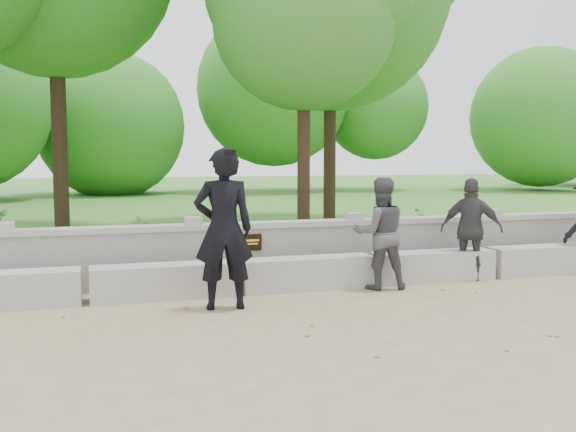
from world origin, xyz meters
The scene contains 11 objects.
ground centered at (0.00, 0.00, 0.00)m, with size 80.00×80.00×0.00m, color tan.
lawn centered at (0.00, 14.00, 0.12)m, with size 40.00×22.00×0.25m, color #3E6C21.
concrete_bench centered at (0.00, 1.90, 0.22)m, with size 11.90×0.45×0.45m.
parapet_wall centered at (0.00, 2.60, 0.46)m, with size 12.50×0.35×0.90m.
man_main centered at (-0.36, 1.08, 0.99)m, with size 0.77×0.69×1.98m.
visitor_left centered at (2.00, 1.63, 0.79)m, with size 0.86×0.72×1.58m.
visitor_right centered at (3.59, 1.80, 0.78)m, with size 0.96×0.83×1.55m.
tree_near_right centered at (1.82, 4.50, 4.57)m, with size 3.30×3.30×5.99m.
shrub_a centered at (-1.10, 4.61, 0.55)m, with size 0.32×0.22×0.61m, color #387226.
shrub_b centered at (1.44, 3.30, 0.51)m, with size 0.29×0.23×0.53m, color #387226.
shrub_c centered at (4.53, 4.85, 0.54)m, with size 0.51×0.45×0.57m, color #387226.
Camera 1 is at (-1.91, -6.57, 1.87)m, focal length 40.00 mm.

